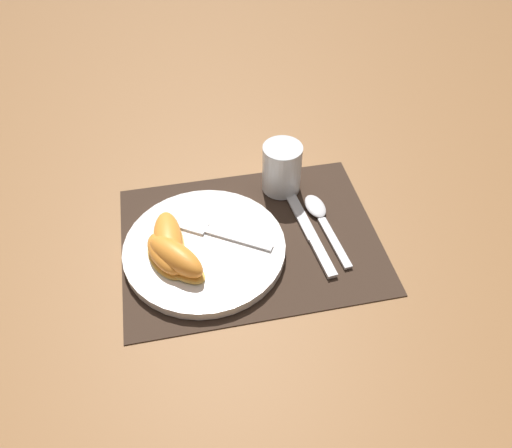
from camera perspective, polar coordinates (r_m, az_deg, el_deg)
ground_plane at (r=0.85m, az=-0.67°, el=-1.76°), size 3.00×3.00×0.00m
placemat at (r=0.85m, az=-0.67°, el=-1.67°), size 0.43×0.33×0.00m
plate at (r=0.83m, az=-5.88°, el=-2.80°), size 0.27×0.27×0.02m
juice_glass at (r=0.91m, az=2.96°, el=6.12°), size 0.07×0.07×0.09m
knife at (r=0.86m, az=6.22°, el=-1.08°), size 0.04×0.21×0.01m
spoon at (r=0.89m, az=7.34°, el=0.98°), size 0.04×0.18×0.01m
fork at (r=0.84m, az=-5.23°, el=-0.78°), size 0.17×0.12×0.00m
citrus_wedge_0 at (r=0.81m, az=-10.01°, el=-2.00°), size 0.05×0.13×0.03m
citrus_wedge_1 at (r=0.80m, az=-10.17°, el=-3.41°), size 0.09×0.11×0.03m
citrus_wedge_2 at (r=0.78m, az=-9.11°, el=-3.87°), size 0.11×0.12×0.04m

